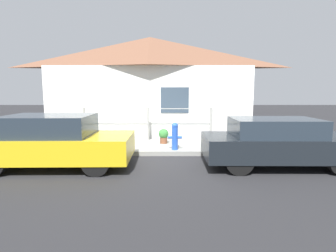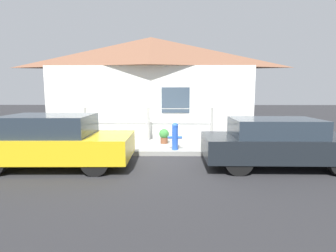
{
  "view_description": "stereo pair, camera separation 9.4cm",
  "coord_description": "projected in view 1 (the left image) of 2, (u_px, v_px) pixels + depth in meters",
  "views": [
    {
      "loc": [
        0.77,
        -7.88,
        2.0
      ],
      "look_at": [
        0.76,
        0.3,
        0.9
      ],
      "focal_mm": 28.0,
      "sensor_mm": 36.0,
      "label": 1
    },
    {
      "loc": [
        0.86,
        -7.88,
        2.0
      ],
      "look_at": [
        0.76,
        0.3,
        0.9
      ],
      "focal_mm": 28.0,
      "sensor_mm": 36.0,
      "label": 2
    }
  ],
  "objects": [
    {
      "name": "house",
      "position": [
        150.0,
        58.0,
        11.02
      ],
      "size": [
        8.66,
        2.23,
        4.25
      ],
      "color": "white",
      "rests_on": "ground_plane"
    },
    {
      "name": "fire_hydrant",
      "position": [
        175.0,
        136.0,
        8.26
      ],
      "size": [
        0.45,
        0.2,
        0.87
      ],
      "color": "blue",
      "rests_on": "sidewalk"
    },
    {
      "name": "sidewalk",
      "position": [
        146.0,
        147.0,
        9.11
      ],
      "size": [
        24.0,
        2.1,
        0.15
      ],
      "color": "gray",
      "rests_on": "ground_plane"
    },
    {
      "name": "car_right",
      "position": [
        278.0,
        142.0,
        6.85
      ],
      "size": [
        3.95,
        1.64,
        1.29
      ],
      "rotation": [
        0.0,
        0.0,
        -0.01
      ],
      "color": "black",
      "rests_on": "ground_plane"
    },
    {
      "name": "fence",
      "position": [
        148.0,
        122.0,
        9.9
      ],
      "size": [
        4.9,
        0.1,
        1.24
      ],
      "color": "#999993",
      "rests_on": "sidewalk"
    },
    {
      "name": "car_left",
      "position": [
        55.0,
        141.0,
        6.85
      ],
      "size": [
        3.93,
        1.85,
        1.38
      ],
      "rotation": [
        0.0,
        0.0,
        0.02
      ],
      "color": "gold",
      "rests_on": "ground_plane"
    },
    {
      "name": "ground_plane",
      "position": [
        143.0,
        156.0,
        8.08
      ],
      "size": [
        60.0,
        60.0,
        0.0
      ],
      "primitive_type": "plane",
      "color": "#262628"
    },
    {
      "name": "potted_plant_near_hydrant",
      "position": [
        164.0,
        135.0,
        9.28
      ],
      "size": [
        0.35,
        0.35,
        0.52
      ],
      "color": "brown",
      "rests_on": "sidewalk"
    }
  ]
}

